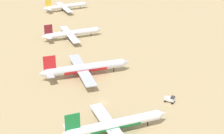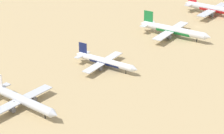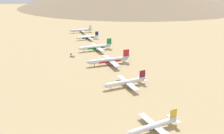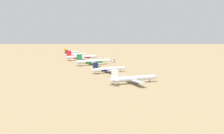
# 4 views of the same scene
# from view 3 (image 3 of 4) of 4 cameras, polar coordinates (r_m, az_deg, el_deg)

# --- Properties ---
(ground_plane) EXTENTS (1874.97, 1874.97, 0.00)m
(ground_plane) POSITION_cam_3_polar(r_m,az_deg,el_deg) (289.78, -3.03, 2.54)
(ground_plane) COLOR tan
(parked_jet_0) EXTENTS (45.05, 36.75, 13.00)m
(parked_jet_0) POSITION_cam_3_polar(r_m,az_deg,el_deg) (435.66, -7.44, 8.93)
(parked_jet_0) COLOR silver
(parked_jet_0) RESTS_ON ground
(parked_jet_1) EXTENTS (41.17, 33.40, 11.88)m
(parked_jet_1) POSITION_cam_3_polar(r_m,az_deg,el_deg) (379.57, -5.89, 7.29)
(parked_jet_1) COLOR silver
(parked_jet_1) RESTS_ON ground
(parked_jet_2) EXTENTS (51.54, 41.84, 14.87)m
(parked_jet_2) POSITION_cam_3_polar(r_m,az_deg,el_deg) (315.97, -3.87, 4.93)
(parked_jet_2) COLOR silver
(parked_jet_2) RESTS_ON ground
(parked_jet_3) EXTENTS (53.97, 43.99, 15.56)m
(parked_jet_3) POSITION_cam_3_polar(r_m,az_deg,el_deg) (259.93, -0.55, 1.69)
(parked_jet_3) COLOR silver
(parked_jet_3) RESTS_ON ground
(parked_jet_4) EXTENTS (44.29, 35.96, 12.78)m
(parked_jet_4) POSITION_cam_3_polar(r_m,az_deg,el_deg) (205.67, 3.52, -3.70)
(parked_jet_4) COLOR silver
(parked_jet_4) RESTS_ON ground
(parked_jet_5) EXTENTS (40.21, 32.57, 11.62)m
(parked_jet_5) POSITION_cam_3_polar(r_m,az_deg,el_deg) (149.90, 10.31, -13.96)
(parked_jet_5) COLOR silver
(parked_jet_5) RESTS_ON ground
(service_truck) EXTENTS (5.13, 5.64, 3.90)m
(service_truck) POSITION_cam_3_polar(r_m,az_deg,el_deg) (292.22, -9.74, 2.85)
(service_truck) COLOR silver
(service_truck) RESTS_ON ground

